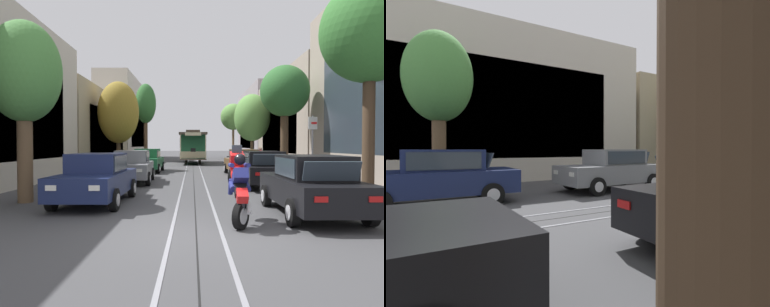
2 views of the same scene
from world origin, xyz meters
The scene contains 8 objects.
building_facade_left centered at (-9.74, 23.58, 4.27)m, with size 5.73×51.26×10.57m.
parked_car_navy_near_left centered at (-3.12, 3.87, 0.80)m, with size 2.04×4.38×1.58m.
parked_car_grey_second_left centered at (-3.03, 9.93, 0.80)m, with size 2.13×4.42×1.58m.
parked_car_green_mid_left centered at (-3.12, 16.67, 0.80)m, with size 2.06×4.39×1.58m.
parked_car_black_second_right centered at (3.01, 8.15, 0.80)m, with size 2.02×4.37×1.58m.
street_tree_kerb_left_near centered at (-5.46, 4.01, 4.10)m, with size 2.34×2.34×5.82m.
street_tree_kerb_left_second centered at (-5.58, 18.92, 4.26)m, with size 3.05×2.98×6.57m.
fire_hydrant centered at (-4.48, 10.50, 0.42)m, with size 0.40×0.22×0.84m.
Camera 2 is at (5.77, 3.31, 1.58)m, focal length 26.19 mm.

